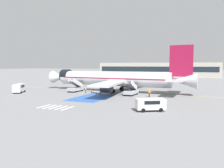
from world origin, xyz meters
TOP-DOWN VIEW (x-y plane):
  - ground_plane at (0.00, 0.00)m, footprint 600.00×600.00m
  - apron_leadline_yellow at (-1.06, -0.66)m, footprint 75.15×3.96m
  - apron_stand_patch_blue at (-1.06, -12.51)m, footprint 6.97×11.91m
  - apron_walkway_bar_0 at (-4.06, -24.41)m, footprint 0.44×3.60m
  - apron_walkway_bar_1 at (-2.86, -24.41)m, footprint 0.44×3.60m
  - apron_walkway_bar_2 at (-1.66, -24.41)m, footprint 0.44×3.60m
  - apron_walkway_bar_3 at (-0.46, -24.41)m, footprint 0.44×3.60m
  - apron_walkway_bar_4 at (0.74, -24.41)m, footprint 0.44×3.60m
  - airliner at (-0.37, -0.69)m, footprint 41.14×31.20m
  - boarding_stairs_forward at (-9.86, -4.65)m, footprint 2.44×5.32m
  - boarding_stairs_aft at (5.74, -5.43)m, footprint 2.44×5.32m
  - fuel_tanker at (7.92, 19.06)m, footprint 3.37×10.95m
  - service_van_0 at (-21.90, -12.06)m, footprint 3.72×4.98m
  - service_van_1 at (13.72, -21.40)m, footprint 4.82×3.87m
  - baggage_cart at (-3.54, -5.22)m, footprint 3.00×2.60m
  - ground_crew_0 at (-6.01, -6.06)m, footprint 0.31×0.47m
  - ground_crew_1 at (10.40, -6.90)m, footprint 0.49×0.43m
  - ground_crew_2 at (1.33, -6.90)m, footprint 0.38×0.49m
  - ground_crew_3 at (0.80, -4.85)m, footprint 0.28×0.45m
  - traffic_cone_0 at (-5.52, -4.07)m, footprint 0.49×0.49m
  - terminal_building at (-4.23, 80.59)m, footprint 71.61×12.10m

SIDE VIEW (x-z plane):
  - ground_plane at x=0.00m, z-range 0.00..0.00m
  - apron_leadline_yellow at x=-1.06m, z-range 0.00..0.01m
  - apron_stand_patch_blue at x=-1.06m, z-range 0.00..0.01m
  - apron_walkway_bar_0 at x=-4.06m, z-range 0.00..0.01m
  - apron_walkway_bar_1 at x=-2.86m, z-range 0.00..0.01m
  - apron_walkway_bar_2 at x=-1.66m, z-range 0.00..0.01m
  - apron_walkway_bar_3 at x=-0.46m, z-range 0.00..0.01m
  - apron_walkway_bar_4 at x=0.74m, z-range 0.00..0.01m
  - baggage_cart at x=-3.54m, z-range -0.18..0.69m
  - traffic_cone_0 at x=-5.52m, z-range 0.00..0.54m
  - ground_crew_2 at x=1.33m, z-range 0.11..1.71m
  - boarding_stairs_forward at x=-9.86m, z-range -0.91..2.82m
  - ground_crew_0 at x=-6.01m, z-range 0.12..1.79m
  - boarding_stairs_aft at x=5.74m, z-range -0.92..2.83m
  - ground_crew_3 at x=0.80m, z-range 0.13..1.85m
  - ground_crew_1 at x=10.40m, z-range 0.14..1.92m
  - service_van_1 at x=13.72m, z-range 0.20..2.11m
  - service_van_0 at x=-21.90m, z-range 0.21..2.44m
  - fuel_tanker at x=7.92m, z-range 0.01..3.41m
  - airliner at x=-0.37m, z-range -2.38..9.24m
  - terminal_building at x=-4.23m, z-range 0.00..8.40m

